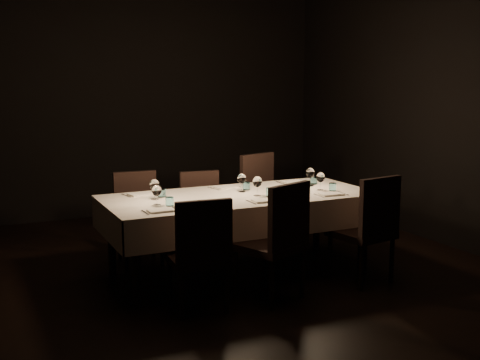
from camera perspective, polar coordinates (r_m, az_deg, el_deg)
name	(u,v)px	position (r m, az deg, el deg)	size (l,w,h in m)	color
room	(240,115)	(5.51, 0.00, 6.16)	(5.01, 6.01, 3.01)	black
dining_table	(240,202)	(5.61, 0.00, -2.15)	(2.52, 1.12, 0.76)	black
chair_near_left	(200,250)	(4.72, -3.80, -6.61)	(0.47, 0.47, 0.92)	black
place_setting_near_left	(161,199)	(5.08, -7.50, -1.81)	(0.31, 0.40, 0.17)	silver
chair_near_center	(277,236)	(4.97, 3.57, -5.37)	(0.62, 0.62, 1.00)	black
place_setting_near_center	(263,190)	(5.45, 2.16, -0.93)	(0.33, 0.41, 0.18)	silver
chair_near_right	(369,225)	(5.50, 12.13, -4.18)	(0.54, 0.54, 0.98)	black
place_setting_near_right	(326,185)	(5.79, 8.20, -0.44)	(0.32, 0.40, 0.17)	silver
chair_far_left	(138,212)	(6.14, -9.67, -3.03)	(0.46, 0.46, 0.90)	black
place_setting_far_left	(152,190)	(5.51, -8.34, -0.92)	(0.35, 0.41, 0.18)	silver
chair_far_center	(202,209)	(6.27, -3.59, -2.78)	(0.45, 0.45, 0.88)	black
place_setting_far_center	(238,183)	(5.81, -0.19, -0.30)	(0.34, 0.40, 0.18)	silver
chair_far_right	(265,195)	(6.68, 2.37, -1.47)	(0.61, 0.61, 1.01)	black
place_setting_far_right	(306,177)	(6.17, 6.24, 0.24)	(0.33, 0.41, 0.18)	silver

